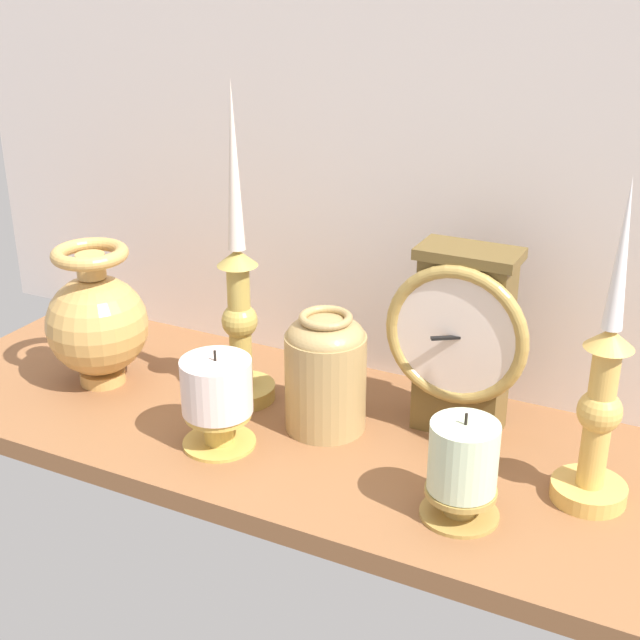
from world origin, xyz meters
The scene contains 9 objects.
ground_plane centered at (0.00, 0.00, -1.20)cm, with size 100.00×36.00×2.40cm, color brown.
back_wall centered at (0.00, 18.50, 32.50)cm, with size 120.00×2.00×65.00cm, color silver.
mantel_clock centered at (16.78, 7.07, 11.67)cm, with size 16.25×8.37×22.06cm.
candlestick_tall_left centered at (-9.56, 2.84, 11.94)cm, with size 8.21×8.21×38.98cm.
candlestick_tall_center centered at (33.32, 0.37, 10.74)cm, with size 7.66×7.66×33.72cm.
brass_vase_bulbous centered at (-27.95, -1.51, 8.57)cm, with size 12.80×12.80×18.27cm.
brass_vase_jar centered at (2.82, 1.13, 7.46)cm, with size 9.40×9.40×14.31cm.
pillar_candle_front centered at (22.48, -8.61, 5.42)cm, with size 7.95×7.95×11.52cm.
pillar_candle_near_clock centered at (-6.14, -7.85, 5.99)cm, with size 8.33×8.33×11.70cm.
Camera 1 is at (43.03, -80.39, 52.71)cm, focal length 49.86 mm.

